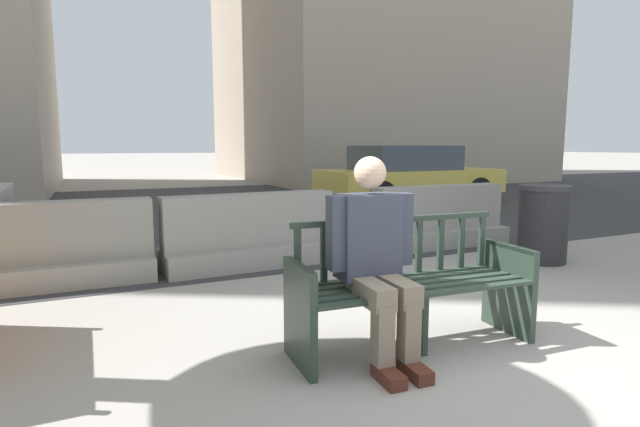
{
  "coord_description": "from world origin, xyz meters",
  "views": [
    {
      "loc": [
        -2.3,
        -2.25,
        1.38
      ],
      "look_at": [
        -0.33,
        1.96,
        0.75
      ],
      "focal_mm": 28.0,
      "sensor_mm": 36.0,
      "label": 1
    }
  ],
  "objects_px": {
    "jersey_barrier_centre": "(251,237)",
    "trash_bin": "(543,223)",
    "jersey_barrier_right": "(438,221)",
    "car_taxi_near": "(408,174)",
    "street_bench": "(411,291)",
    "seated_person": "(375,254)",
    "jersey_barrier_left": "(47,252)"
  },
  "relations": [
    {
      "from": "jersey_barrier_centre",
      "to": "trash_bin",
      "type": "relative_size",
      "value": 2.19
    },
    {
      "from": "street_bench",
      "to": "trash_bin",
      "type": "xyz_separation_m",
      "value": [
        2.93,
        1.45,
        0.07
      ]
    },
    {
      "from": "street_bench",
      "to": "seated_person",
      "type": "height_order",
      "value": "seated_person"
    },
    {
      "from": "jersey_barrier_right",
      "to": "trash_bin",
      "type": "relative_size",
      "value": 2.17
    },
    {
      "from": "jersey_barrier_centre",
      "to": "jersey_barrier_right",
      "type": "bearing_deg",
      "value": 0.63
    },
    {
      "from": "street_bench",
      "to": "jersey_barrier_centre",
      "type": "bearing_deg",
      "value": 96.03
    },
    {
      "from": "jersey_barrier_right",
      "to": "car_taxi_near",
      "type": "relative_size",
      "value": 0.46
    },
    {
      "from": "jersey_barrier_left",
      "to": "jersey_barrier_right",
      "type": "relative_size",
      "value": 1.0
    },
    {
      "from": "jersey_barrier_left",
      "to": "jersey_barrier_centre",
      "type": "bearing_deg",
      "value": -0.92
    },
    {
      "from": "jersey_barrier_centre",
      "to": "car_taxi_near",
      "type": "distance_m",
      "value": 7.03
    },
    {
      "from": "car_taxi_near",
      "to": "jersey_barrier_centre",
      "type": "bearing_deg",
      "value": -139.82
    },
    {
      "from": "street_bench",
      "to": "jersey_barrier_left",
      "type": "xyz_separation_m",
      "value": [
        -2.37,
        2.78,
        -0.06
      ]
    },
    {
      "from": "car_taxi_near",
      "to": "trash_bin",
      "type": "height_order",
      "value": "car_taxi_near"
    },
    {
      "from": "trash_bin",
      "to": "jersey_barrier_centre",
      "type": "bearing_deg",
      "value": 158.05
    },
    {
      "from": "jersey_barrier_centre",
      "to": "trash_bin",
      "type": "bearing_deg",
      "value": -21.95
    },
    {
      "from": "jersey_barrier_right",
      "to": "jersey_barrier_centre",
      "type": "bearing_deg",
      "value": -179.37
    },
    {
      "from": "jersey_barrier_right",
      "to": "car_taxi_near",
      "type": "xyz_separation_m",
      "value": [
        2.65,
        4.5,
        0.36
      ]
    },
    {
      "from": "street_bench",
      "to": "car_taxi_near",
      "type": "relative_size",
      "value": 0.39
    },
    {
      "from": "trash_bin",
      "to": "car_taxi_near",
      "type": "bearing_deg",
      "value": 69.76
    },
    {
      "from": "street_bench",
      "to": "jersey_barrier_left",
      "type": "distance_m",
      "value": 3.66
    },
    {
      "from": "jersey_barrier_right",
      "to": "trash_bin",
      "type": "height_order",
      "value": "trash_bin"
    },
    {
      "from": "jersey_barrier_centre",
      "to": "jersey_barrier_left",
      "type": "xyz_separation_m",
      "value": [
        -2.08,
        0.03,
        0.0
      ]
    },
    {
      "from": "jersey_barrier_right",
      "to": "car_taxi_near",
      "type": "bearing_deg",
      "value": 59.51
    },
    {
      "from": "seated_person",
      "to": "car_taxi_near",
      "type": "distance_m",
      "value": 9.09
    },
    {
      "from": "street_bench",
      "to": "car_taxi_near",
      "type": "xyz_separation_m",
      "value": [
        5.08,
        7.28,
        0.3
      ]
    },
    {
      "from": "seated_person",
      "to": "car_taxi_near",
      "type": "relative_size",
      "value": 0.3
    },
    {
      "from": "jersey_barrier_centre",
      "to": "trash_bin",
      "type": "distance_m",
      "value": 3.47
    },
    {
      "from": "jersey_barrier_left",
      "to": "jersey_barrier_right",
      "type": "distance_m",
      "value": 4.8
    },
    {
      "from": "jersey_barrier_centre",
      "to": "car_taxi_near",
      "type": "xyz_separation_m",
      "value": [
        5.37,
        4.53,
        0.36
      ]
    },
    {
      "from": "seated_person",
      "to": "jersey_barrier_left",
      "type": "relative_size",
      "value": 0.66
    },
    {
      "from": "street_bench",
      "to": "jersey_barrier_left",
      "type": "height_order",
      "value": "street_bench"
    },
    {
      "from": "jersey_barrier_right",
      "to": "seated_person",
      "type": "bearing_deg",
      "value": -134.31
    }
  ]
}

